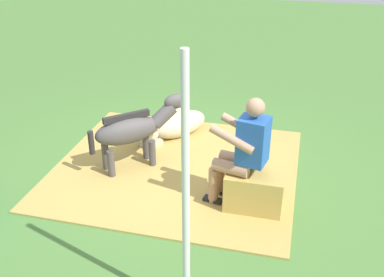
% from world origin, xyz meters
% --- Properties ---
extents(ground_plane, '(24.00, 24.00, 0.00)m').
position_xyz_m(ground_plane, '(0.00, 0.00, 0.00)').
color(ground_plane, '#4C7A38').
extents(hay_patch, '(3.07, 2.79, 0.02)m').
position_xyz_m(hay_patch, '(-0.01, -0.11, 0.01)').
color(hay_patch, tan).
rests_on(hay_patch, ground).
extents(hay_bale, '(0.64, 0.40, 0.45)m').
position_xyz_m(hay_bale, '(-1.09, 0.51, 0.23)').
color(hay_bale, tan).
rests_on(hay_bale, ground).
extents(person_seated, '(0.70, 0.50, 1.33)m').
position_xyz_m(person_seated, '(-0.93, 0.49, 0.73)').
color(person_seated, tan).
rests_on(person_seated, ground).
extents(pony_standing, '(1.09, 1.03, 0.91)m').
position_xyz_m(pony_standing, '(0.51, -0.03, 0.54)').
color(pony_standing, '#4C4747').
rests_on(pony_standing, ground).
extents(pony_lying, '(1.02, 1.24, 0.42)m').
position_xyz_m(pony_lying, '(0.25, -0.96, 0.19)').
color(pony_lying, beige).
rests_on(pony_lying, ground).
extents(tent_pole_left, '(0.06, 0.06, 2.28)m').
position_xyz_m(tent_pole_left, '(-0.73, 2.10, 1.14)').
color(tent_pole_left, silver).
rests_on(tent_pole_left, ground).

